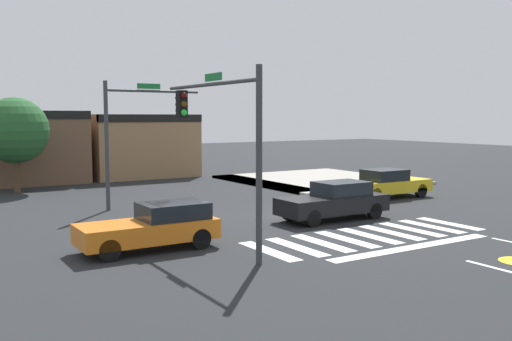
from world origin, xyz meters
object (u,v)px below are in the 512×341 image
object	(u,v)px
traffic_signal_southwest	(219,124)
car_yellow	(387,184)
car_black	(335,201)
roadside_tree	(15,131)
traffic_signal_northwest	(141,121)
car_orange	(154,226)

from	to	relation	value
traffic_signal_southwest	car_yellow	bearing A→B (deg)	-67.60
traffic_signal_southwest	car_black	size ratio (longest dim) A/B	1.30
car_yellow	car_black	distance (m)	6.91
car_yellow	roadside_tree	bearing A→B (deg)	141.89
traffic_signal_southwest	roadside_tree	world-z (taller)	traffic_signal_southwest
traffic_signal_northwest	roadside_tree	size ratio (longest dim) A/B	1.10
traffic_signal_northwest	roadside_tree	distance (m)	9.33
car_yellow	car_orange	xyz separation A→B (m)	(-14.20, -4.15, -0.02)
car_yellow	car_orange	bearing A→B (deg)	-163.70
car_orange	roadside_tree	distance (m)	16.67
car_black	roadside_tree	bearing A→B (deg)	-58.45
traffic_signal_northwest	roadside_tree	bearing A→B (deg)	115.54
car_yellow	roadside_tree	distance (m)	20.01
car_black	car_orange	distance (m)	8.13
traffic_signal_northwest	car_yellow	size ratio (longest dim) A/B	1.21
car_yellow	car_black	size ratio (longest dim) A/B	1.01
car_yellow	roadside_tree	xyz separation A→B (m)	(-15.61, 12.24, 2.64)
traffic_signal_southwest	roadside_tree	xyz separation A→B (m)	(-3.23, 17.34, -0.52)
traffic_signal_northwest	car_orange	size ratio (longest dim) A/B	1.34
roadside_tree	traffic_signal_southwest	bearing A→B (deg)	-79.46
traffic_signal_northwest	car_yellow	xyz separation A→B (m)	(11.59, -3.84, -3.19)
car_orange	traffic_signal_southwest	bearing A→B (deg)	152.47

